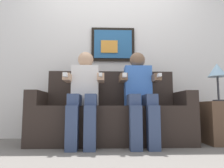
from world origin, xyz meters
TOP-DOWN VIEW (x-y plane):
  - ground_plane at (0.00, 0.00)m, footprint 5.59×5.59m
  - back_wall_assembly at (0.00, 0.76)m, footprint 4.30×0.10m
  - couch at (0.00, 0.33)m, footprint 1.90×0.58m
  - person_on_left at (-0.32, 0.16)m, footprint 0.46×0.56m
  - person_on_right at (0.32, 0.16)m, footprint 0.46×0.56m
  - side_table_right at (1.30, 0.22)m, footprint 0.40×0.40m
  - table_lamp at (1.28, 0.19)m, footprint 0.22×0.22m

SIDE VIEW (x-z plane):
  - ground_plane at x=0.00m, z-range 0.00..0.00m
  - side_table_right at x=1.30m, z-range 0.00..0.50m
  - couch at x=0.00m, z-range -0.14..0.76m
  - person_on_left at x=-0.32m, z-range 0.05..1.16m
  - person_on_right at x=0.32m, z-range 0.05..1.16m
  - table_lamp at x=1.28m, z-range 0.63..1.09m
  - back_wall_assembly at x=0.00m, z-range 0.00..2.60m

